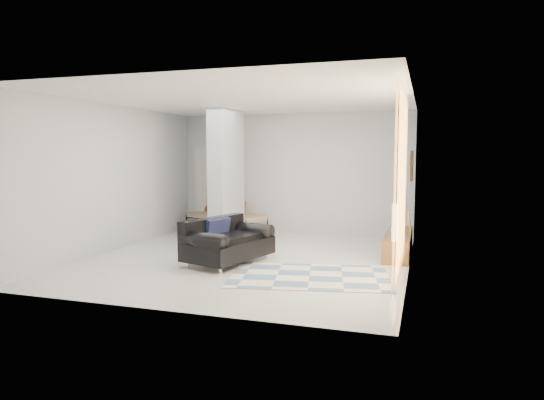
% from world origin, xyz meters
% --- Properties ---
extents(floor, '(6.00, 6.00, 0.00)m').
position_xyz_m(floor, '(0.00, 0.00, 0.00)').
color(floor, beige).
rests_on(floor, ground).
extents(ceiling, '(6.00, 6.00, 0.00)m').
position_xyz_m(ceiling, '(0.00, 0.00, 2.80)').
color(ceiling, white).
rests_on(ceiling, wall_back).
extents(wall_back, '(6.00, 0.00, 6.00)m').
position_xyz_m(wall_back, '(0.00, 3.00, 1.40)').
color(wall_back, silver).
rests_on(wall_back, ground).
extents(wall_front, '(6.00, 0.00, 6.00)m').
position_xyz_m(wall_front, '(0.00, -3.00, 1.40)').
color(wall_front, silver).
rests_on(wall_front, ground).
extents(wall_left, '(0.00, 6.00, 6.00)m').
position_xyz_m(wall_left, '(-2.75, 0.00, 1.40)').
color(wall_left, silver).
rests_on(wall_left, ground).
extents(wall_right, '(0.00, 6.00, 6.00)m').
position_xyz_m(wall_right, '(2.75, 0.00, 1.40)').
color(wall_right, silver).
rests_on(wall_right, ground).
extents(partition_column, '(0.35, 1.20, 2.80)m').
position_xyz_m(partition_column, '(-1.10, 1.60, 1.40)').
color(partition_column, '#A2A6A8').
rests_on(partition_column, floor).
extents(hallway_door, '(0.85, 0.06, 2.04)m').
position_xyz_m(hallway_door, '(-2.10, 2.96, 1.02)').
color(hallway_door, silver).
rests_on(hallway_door, floor).
extents(curtain, '(0.00, 2.55, 2.55)m').
position_xyz_m(curtain, '(2.67, -1.15, 1.45)').
color(curtain, '#FFAE43').
rests_on(curtain, wall_right).
extents(wall_art, '(0.04, 0.45, 0.55)m').
position_xyz_m(wall_art, '(2.72, 1.21, 1.65)').
color(wall_art, '#36210E').
rests_on(wall_art, wall_right).
extents(media_console, '(0.45, 1.98, 0.80)m').
position_xyz_m(media_console, '(2.52, 1.21, 0.20)').
color(media_console, brown).
rests_on(media_console, floor).
extents(loveseat, '(1.31, 1.75, 0.76)m').
position_xyz_m(loveseat, '(-0.28, -0.38, 0.36)').
color(loveseat, silver).
rests_on(loveseat, floor).
extents(daybed, '(2.08, 1.39, 0.77)m').
position_xyz_m(daybed, '(-1.56, 2.63, 0.41)').
color(daybed, black).
rests_on(daybed, floor).
extents(area_rug, '(2.67, 2.04, 0.01)m').
position_xyz_m(area_rug, '(1.32, -0.90, 0.01)').
color(area_rug, beige).
rests_on(area_rug, floor).
extents(cylinder_lamp, '(0.11, 0.11, 0.62)m').
position_xyz_m(cylinder_lamp, '(2.50, 0.36, 0.71)').
color(cylinder_lamp, white).
rests_on(cylinder_lamp, media_console).
extents(bronze_figurine, '(0.14, 0.14, 0.25)m').
position_xyz_m(bronze_figurine, '(2.47, 1.94, 0.53)').
color(bronze_figurine, black).
rests_on(bronze_figurine, media_console).
extents(vase, '(0.22, 0.22, 0.21)m').
position_xyz_m(vase, '(2.47, 1.12, 0.50)').
color(vase, white).
rests_on(vase, media_console).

